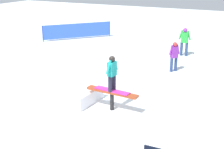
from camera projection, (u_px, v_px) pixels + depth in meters
ground_plane at (112, 110)px, 11.01m from camera, size 60.00×60.00×0.00m
rail_feature at (112, 94)px, 10.82m from camera, size 1.94×0.38×0.71m
snow_kicker_ramp at (72, 94)px, 11.74m from camera, size 1.88×1.59×0.49m
main_rider_on_rail at (112, 74)px, 10.58m from camera, size 1.34×0.71×1.25m
bystander_green at (185, 40)px, 17.58m from camera, size 0.68×0.25×1.59m
bystander_purple at (174, 55)px, 14.89m from camera, size 0.43×0.54×1.44m
safety_fence at (78, 31)px, 21.92m from camera, size 3.28×3.73×1.10m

